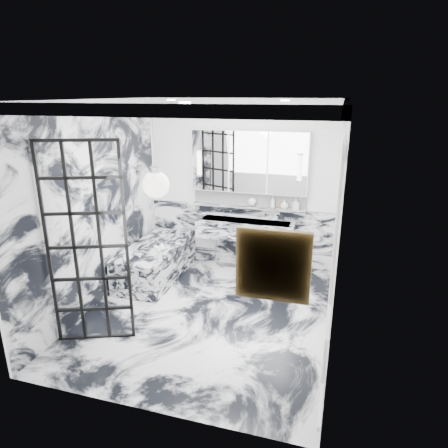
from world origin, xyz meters
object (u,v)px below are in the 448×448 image
(trough_sink, at_px, (245,229))
(bathtub, at_px, (156,261))
(mirror_cabinet, at_px, (249,162))
(crittall_door, at_px, (87,247))

(trough_sink, xyz_separation_m, bathtub, (-1.33, -0.66, -0.45))
(bathtub, bearing_deg, mirror_cabinet, 32.06)
(mirror_cabinet, bearing_deg, bathtub, -147.94)
(crittall_door, xyz_separation_m, trough_sink, (1.28, 2.44, -0.47))
(mirror_cabinet, relative_size, bathtub, 1.15)
(crittall_door, bearing_deg, mirror_cabinet, 42.51)
(crittall_door, relative_size, bathtub, 1.46)
(crittall_door, bearing_deg, trough_sink, 40.96)
(bathtub, bearing_deg, trough_sink, 26.48)
(mirror_cabinet, bearing_deg, trough_sink, -90.00)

